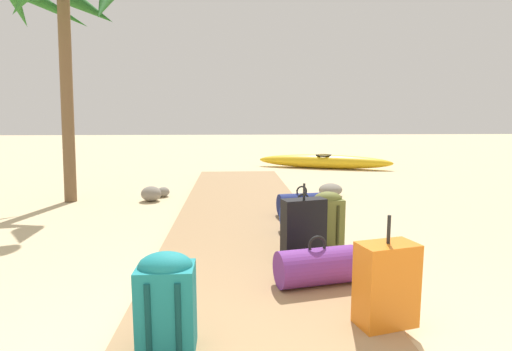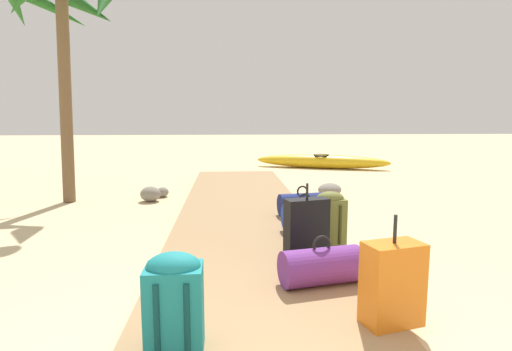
{
  "view_description": "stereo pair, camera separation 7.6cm",
  "coord_description": "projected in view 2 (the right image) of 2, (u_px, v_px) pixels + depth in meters",
  "views": [
    {
      "loc": [
        -0.17,
        -1.49,
        1.47
      ],
      "look_at": [
        0.22,
        5.01,
        0.55
      ],
      "focal_mm": 28.79,
      "sensor_mm": 36.0,
      "label": 1
    },
    {
      "loc": [
        -0.25,
        -1.48,
        1.47
      ],
      "look_at": [
        0.22,
        5.01,
        0.55
      ],
      "focal_mm": 28.79,
      "sensor_mm": 36.0,
      "label": 2
    }
  ],
  "objects": [
    {
      "name": "duffel_bag_blue",
      "position": [
        304.0,
        217.0,
        5.04
      ],
      "size": [
        0.56,
        0.47,
        0.48
      ],
      "color": "#2847B7",
      "rests_on": "boardwalk"
    },
    {
      "name": "rock_left_near",
      "position": [
        162.0,
        192.0,
        7.64
      ],
      "size": [
        0.31,
        0.33,
        0.18
      ],
      "primitive_type": "ellipsoid",
      "rotation": [
        0.0,
        0.0,
        1.07
      ],
      "color": "gray",
      "rests_on": "ground"
    },
    {
      "name": "backpack_olive",
      "position": [
        330.0,
        218.0,
        4.44
      ],
      "size": [
        0.33,
        0.26,
        0.6
      ],
      "color": "olive",
      "rests_on": "boardwalk"
    },
    {
      "name": "ground_plane",
      "position": [
        247.0,
        233.0,
        5.28
      ],
      "size": [
        60.0,
        60.0,
        0.0
      ],
      "primitive_type": "plane",
      "color": "#D1BA8C"
    },
    {
      "name": "rock_right_near",
      "position": [
        330.0,
        190.0,
        7.76
      ],
      "size": [
        0.64,
        0.66,
        0.24
      ],
      "primitive_type": "ellipsoid",
      "rotation": [
        0.0,
        0.0,
        2.56
      ],
      "color": "gray",
      "rests_on": "ground"
    },
    {
      "name": "boardwalk",
      "position": [
        244.0,
        213.0,
        6.18
      ],
      "size": [
        1.89,
        9.1,
        0.08
      ],
      "primitive_type": "cube",
      "color": "#9E7A51",
      "rests_on": "ground"
    },
    {
      "name": "palm_tree_far_left",
      "position": [
        59.0,
        11.0,
        6.89
      ],
      "size": [
        2.16,
        2.25,
        3.98
      ],
      "color": "brown",
      "rests_on": "ground"
    },
    {
      "name": "kayak",
      "position": [
        321.0,
        161.0,
        11.97
      ],
      "size": [
        3.85,
        1.92,
        0.4
      ],
      "color": "gold",
      "rests_on": "ground"
    },
    {
      "name": "duffel_bag_navy",
      "position": [
        302.0,
        204.0,
        5.88
      ],
      "size": [
        0.71,
        0.42,
        0.43
      ],
      "color": "navy",
      "rests_on": "boardwalk"
    },
    {
      "name": "suitcase_black",
      "position": [
        306.0,
        229.0,
        4.03
      ],
      "size": [
        0.46,
        0.28,
        0.76
      ],
      "color": "black",
      "rests_on": "boardwalk"
    },
    {
      "name": "duffel_bag_purple",
      "position": [
        321.0,
        266.0,
        3.44
      ],
      "size": [
        0.73,
        0.45,
        0.42
      ],
      "color": "#6B2D84",
      "rests_on": "boardwalk"
    },
    {
      "name": "backpack_teal",
      "position": [
        174.0,
        300.0,
        2.42
      ],
      "size": [
        0.34,
        0.28,
        0.61
      ],
      "color": "#197A7F",
      "rests_on": "boardwalk"
    },
    {
      "name": "suitcase_orange",
      "position": [
        392.0,
        284.0,
        2.76
      ],
      "size": [
        0.43,
        0.32,
        0.76
      ],
      "color": "orange",
      "rests_on": "boardwalk"
    },
    {
      "name": "rock_left_mid",
      "position": [
        150.0,
        194.0,
        7.24
      ],
      "size": [
        0.49,
        0.49,
        0.27
      ],
      "primitive_type": "ellipsoid",
      "rotation": [
        0.0,
        0.0,
        2.08
      ],
      "color": "gray",
      "rests_on": "ground"
    }
  ]
}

